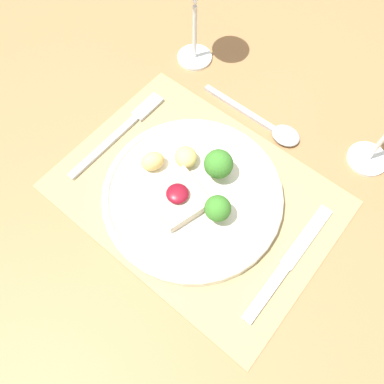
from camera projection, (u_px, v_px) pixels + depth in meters
ground_plane at (194, 291)px, 1.29m from camera, size 8.00×8.00×0.00m
dining_table at (196, 215)px, 0.68m from camera, size 1.29×1.26×0.77m
placemat at (196, 194)px, 0.60m from camera, size 0.43×0.31×0.00m
dinner_plate at (192, 193)px, 0.58m from camera, size 0.28×0.28×0.07m
fork at (124, 129)px, 0.65m from camera, size 0.02×0.22×0.01m
knife at (283, 269)px, 0.54m from camera, size 0.02×0.22×0.01m
spoon at (273, 128)px, 0.65m from camera, size 0.20×0.04×0.01m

